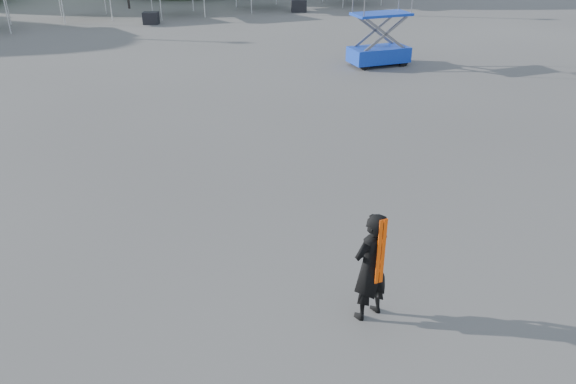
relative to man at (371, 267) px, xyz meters
name	(u,v)px	position (x,y,z in m)	size (l,w,h in m)	color
ground	(248,238)	(-0.99, 3.13, -0.97)	(120.00, 120.00, 0.00)	#474442
man	(371,267)	(0.00, 0.00, 0.00)	(0.79, 0.60, 1.94)	black
scissor_lift	(381,27)	(9.28, 14.51, 0.69)	(2.62, 1.42, 3.29)	#0C0B94
crate_mid	(151,18)	(2.21, 28.55, -0.63)	(0.89, 0.69, 0.69)	black
crate_east	(299,6)	(12.18, 29.09, -0.58)	(1.00, 0.78, 0.78)	black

